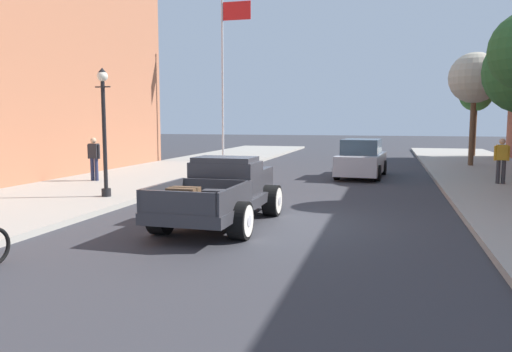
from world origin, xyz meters
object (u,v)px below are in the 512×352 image
(flagpole, at_px, (226,61))
(street_tree_third, at_px, (475,78))
(pedestrian_sidewalk_right, at_px, (502,158))
(car_background_silver, at_px, (362,160))
(street_lamp_near, at_px, (104,123))
(pedestrian_sidewalk_left, at_px, (94,156))
(street_tree_farthest, at_px, (476,96))
(hotrod_truck_gunmetal, at_px, (225,191))

(flagpole, bearing_deg, street_tree_third, 0.85)
(street_tree_third, bearing_deg, pedestrian_sidewalk_right, -90.74)
(car_background_silver, relative_size, street_lamp_near, 1.15)
(pedestrian_sidewalk_left, relative_size, street_tree_farthest, 0.33)
(pedestrian_sidewalk_left, bearing_deg, street_lamp_near, -52.57)
(street_tree_third, bearing_deg, flagpole, -179.15)
(hotrod_truck_gunmetal, distance_m, car_background_silver, 10.88)
(hotrod_truck_gunmetal, distance_m, street_lamp_near, 5.17)
(flagpole, bearing_deg, street_lamp_near, -86.92)
(hotrod_truck_gunmetal, distance_m, street_tree_farthest, 25.41)
(car_background_silver, relative_size, pedestrian_sidewalk_right, 2.68)
(pedestrian_sidewalk_left, height_order, street_tree_farthest, street_tree_farthest)
(street_lamp_near, bearing_deg, hotrod_truck_gunmetal, -24.22)
(street_tree_farthest, bearing_deg, street_tree_third, -99.42)
(pedestrian_sidewalk_right, xyz_separation_m, street_tree_third, (0.10, 7.64, 3.46))
(hotrod_truck_gunmetal, height_order, flagpole, flagpole)
(flagpole, bearing_deg, pedestrian_sidewalk_left, -100.10)
(car_background_silver, distance_m, street_lamp_near, 11.24)
(hotrod_truck_gunmetal, xyz_separation_m, flagpole, (-5.22, 15.91, 5.02))
(hotrod_truck_gunmetal, bearing_deg, flagpole, 108.18)
(pedestrian_sidewalk_left, relative_size, street_tree_third, 0.29)
(street_tree_third, relative_size, street_tree_farthest, 1.15)
(street_lamp_near, relative_size, flagpole, 0.42)
(street_lamp_near, distance_m, street_tree_third, 18.85)
(street_tree_farthest, bearing_deg, pedestrian_sidewalk_left, -131.84)
(hotrod_truck_gunmetal, xyz_separation_m, pedestrian_sidewalk_right, (7.76, 8.46, 0.33))
(flagpole, bearing_deg, hotrod_truck_gunmetal, -71.82)
(hotrod_truck_gunmetal, bearing_deg, pedestrian_sidewalk_left, 142.55)
(street_tree_farthest, bearing_deg, hotrod_truck_gunmetal, -111.14)
(hotrod_truck_gunmetal, distance_m, pedestrian_sidewalk_right, 11.49)
(car_background_silver, bearing_deg, street_tree_third, 46.96)
(car_background_silver, height_order, street_tree_third, street_tree_third)
(flagpole, bearing_deg, street_tree_farthest, 27.94)
(car_background_silver, relative_size, street_tree_third, 0.77)
(car_background_silver, xyz_separation_m, pedestrian_sidewalk_left, (-9.76, -5.11, 0.32))
(car_background_silver, distance_m, street_tree_farthest, 14.82)
(pedestrian_sidewalk_left, distance_m, flagpole, 11.63)
(street_tree_third, bearing_deg, street_lamp_near, -131.20)
(flagpole, relative_size, street_tree_third, 1.61)
(flagpole, height_order, street_tree_farthest, flagpole)
(street_tree_third, bearing_deg, car_background_silver, -133.04)
(pedestrian_sidewalk_left, relative_size, pedestrian_sidewalk_right, 1.00)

